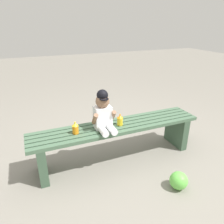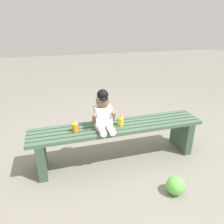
{
  "view_description": "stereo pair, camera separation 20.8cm",
  "coord_description": "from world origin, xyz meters",
  "views": [
    {
      "loc": [
        -0.81,
        -1.82,
        1.42
      ],
      "look_at": [
        -0.08,
        -0.05,
        0.6
      ],
      "focal_mm": 34.03,
      "sensor_mm": 36.0,
      "label": 1
    },
    {
      "loc": [
        -0.62,
        -1.89,
        1.42
      ],
      "look_at": [
        -0.08,
        -0.05,
        0.6
      ],
      "focal_mm": 34.03,
      "sensor_mm": 36.0,
      "label": 2
    }
  ],
  "objects": [
    {
      "name": "ground_plane",
      "position": [
        0.0,
        0.0,
        0.0
      ],
      "size": [
        16.0,
        16.0,
        0.0
      ],
      "primitive_type": "plane",
      "color": "gray"
    },
    {
      "name": "sippy_cup_right",
      "position": [
        0.03,
        -0.01,
        0.48
      ],
      "size": [
        0.06,
        0.06,
        0.12
      ],
      "color": "yellow",
      "rests_on": "park_bench"
    },
    {
      "name": "sippy_cup_left",
      "position": [
        -0.45,
        -0.01,
        0.48
      ],
      "size": [
        0.06,
        0.06,
        0.12
      ],
      "color": "orange",
      "rests_on": "park_bench"
    },
    {
      "name": "park_bench",
      "position": [
        0.0,
        0.0,
        0.29
      ],
      "size": [
        1.83,
        0.34,
        0.42
      ],
      "color": "#47664C",
      "rests_on": "ground_plane"
    },
    {
      "name": "child_figure",
      "position": [
        -0.16,
        -0.02,
        0.59
      ],
      "size": [
        0.23,
        0.27,
        0.4
      ],
      "color": "white",
      "rests_on": "park_bench"
    },
    {
      "name": "toy_ball",
      "position": [
        0.33,
        -0.64,
        0.08
      ],
      "size": [
        0.17,
        0.17,
        0.17
      ],
      "primitive_type": "sphere",
      "color": "#66CC4C",
      "rests_on": "ground_plane"
    }
  ]
}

